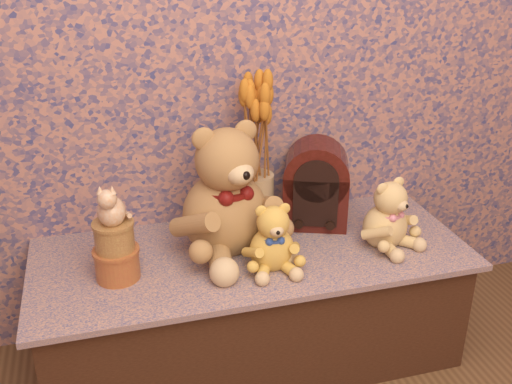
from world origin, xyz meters
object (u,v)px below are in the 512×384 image
(cathedral_radio, at_px, (316,183))
(ceramic_vase, at_px, (256,202))
(cat_figurine, at_px, (110,202))
(teddy_medium, at_px, (272,233))
(biscuit_tin_lower, at_px, (117,264))
(teddy_large, at_px, (224,183))
(teddy_small, at_px, (387,210))

(cathedral_radio, relative_size, ceramic_vase, 1.52)
(ceramic_vase, bearing_deg, cat_figurine, -158.00)
(teddy_medium, height_order, cathedral_radio, cathedral_radio)
(teddy_medium, xyz_separation_m, biscuit_tin_lower, (-0.48, 0.06, -0.07))
(biscuit_tin_lower, bearing_deg, teddy_large, 14.96)
(teddy_large, xyz_separation_m, biscuit_tin_lower, (-0.36, -0.10, -0.19))
(teddy_medium, relative_size, cat_figurine, 1.73)
(biscuit_tin_lower, bearing_deg, teddy_medium, -7.42)
(teddy_medium, relative_size, biscuit_tin_lower, 1.76)
(teddy_medium, distance_m, ceramic_vase, 0.27)
(cat_figurine, bearing_deg, teddy_small, 12.94)
(cathedral_radio, bearing_deg, ceramic_vase, -164.46)
(ceramic_vase, bearing_deg, teddy_small, -30.50)
(ceramic_vase, relative_size, cat_figurine, 1.51)
(biscuit_tin_lower, bearing_deg, cat_figurine, 0.00)
(cat_figurine, bearing_deg, teddy_medium, 7.27)
(teddy_large, relative_size, cat_figurine, 3.45)
(ceramic_vase, bearing_deg, teddy_medium, -94.82)
(teddy_medium, height_order, biscuit_tin_lower, teddy_medium)
(teddy_large, relative_size, cathedral_radio, 1.50)
(teddy_small, height_order, cat_figurine, cat_figurine)
(cat_figurine, bearing_deg, cathedral_radio, 28.94)
(teddy_medium, relative_size, teddy_small, 0.93)
(teddy_small, bearing_deg, teddy_large, 143.58)
(teddy_small, height_order, ceramic_vase, teddy_small)
(teddy_medium, bearing_deg, teddy_large, 128.42)
(teddy_small, relative_size, cat_figurine, 1.87)
(cathedral_radio, xyz_separation_m, cat_figurine, (-0.72, -0.18, 0.10))
(ceramic_vase, bearing_deg, cathedral_radio, -5.44)
(teddy_small, relative_size, biscuit_tin_lower, 1.90)
(cathedral_radio, bearing_deg, biscuit_tin_lower, -144.77)
(teddy_large, height_order, ceramic_vase, teddy_large)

